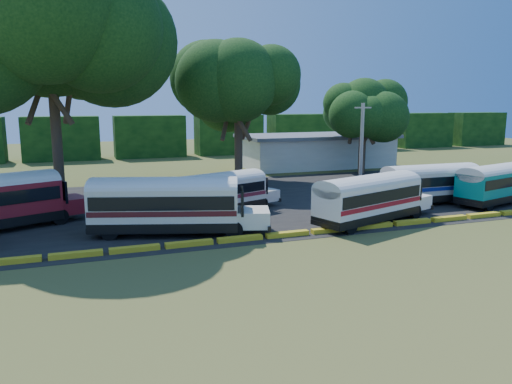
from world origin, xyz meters
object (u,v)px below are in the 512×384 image
object	(u,v)px
bus_teal	(499,181)
tree_west	(48,23)
bus_cream_west	(169,202)
bus_white_red	(370,196)

from	to	relation	value
bus_teal	tree_west	xyz separation A→B (m)	(-32.63, 12.33, 12.00)
bus_cream_west	bus_white_red	bearing A→B (deg)	9.92
bus_teal	tree_west	distance (m)	36.89
bus_white_red	bus_teal	size ratio (longest dim) A/B	1.02
bus_white_red	tree_west	xyz separation A→B (m)	(-19.54, 14.40, 11.99)
bus_white_red	bus_teal	bearing A→B (deg)	-9.53
bus_white_red	tree_west	size ratio (longest dim) A/B	0.53
bus_white_red	bus_teal	world-z (taller)	bus_white_red
bus_teal	tree_west	world-z (taller)	tree_west
bus_cream_west	bus_white_red	world-z (taller)	bus_cream_west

